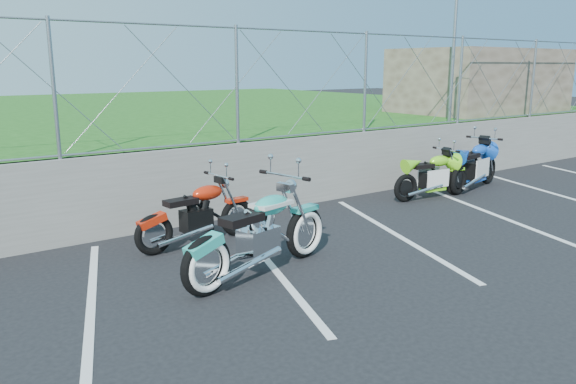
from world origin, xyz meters
TOP-DOWN VIEW (x-y plane):
  - ground at (0.00, 0.00)m, footprint 90.00×90.00m
  - retaining_wall at (0.00, 3.50)m, footprint 30.00×0.22m
  - grass_field at (0.00, 13.50)m, footprint 30.00×20.00m
  - stone_building at (10.50, 5.50)m, footprint 5.00×3.00m
  - chain_link_fence at (0.00, 3.50)m, footprint 28.00×0.03m
  - sign_pole at (7.20, 3.90)m, footprint 0.08×0.08m
  - parking_lines at (1.20, 1.00)m, footprint 18.29×4.31m
  - cruiser_turquoise at (-0.29, 0.76)m, footprint 2.48×0.84m
  - naked_orange at (-0.38, 2.35)m, footprint 2.04×0.69m
  - sportbike_green at (4.84, 2.34)m, footprint 1.89×0.67m
  - sportbike_blue at (6.27, 2.39)m, footprint 2.09×0.74m

SIDE VIEW (x-z plane):
  - ground at x=0.00m, z-range 0.00..0.00m
  - parking_lines at x=1.20m, z-range 0.00..0.01m
  - sportbike_green at x=4.84m, z-range -0.07..0.91m
  - naked_orange at x=-0.38m, z-range -0.07..0.94m
  - sportbike_blue at x=6.27m, z-range -0.08..1.02m
  - cruiser_turquoise at x=-0.29m, z-range -0.12..1.13m
  - retaining_wall at x=0.00m, z-range 0.00..1.30m
  - grass_field at x=0.00m, z-range 0.00..1.30m
  - stone_building at x=10.50m, z-range 1.30..3.10m
  - chain_link_fence at x=0.00m, z-range 1.30..3.30m
  - sign_pole at x=7.20m, z-range 1.30..4.30m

